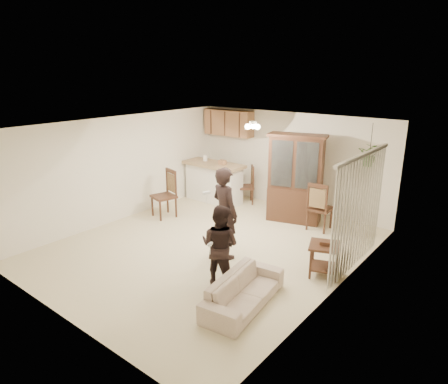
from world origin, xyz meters
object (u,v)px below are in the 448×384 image
Objects in this scene: sofa at (244,284)px; chair_hutch_left at (245,193)px; side_table at (324,259)px; chair_hutch_right at (319,216)px; child at (220,247)px; chair_bar at (164,204)px; china_hutch at (295,179)px; adult at (225,213)px.

chair_hutch_left is (-2.90, 4.06, -0.07)m from sofa.
chair_hutch_right is (-1.02, 1.93, 0.01)m from side_table.
child reaches higher than chair_bar.
child is 1.20× the size of chair_hutch_right.
china_hutch is 1.03m from chair_hutch_right.
chair_hutch_right is at bearing 37.89° from chair_hutch_left.
child is at bearing -12.43° from chair_bar.
side_table is (1.26, 1.38, -0.37)m from child.
adult is 2.55m from china_hutch.
china_hutch reaches higher than side_table.
adult is at bearing -12.39° from chair_hutch_left.
side_table is (1.86, 0.50, -0.59)m from adult.
chair_hutch_right reaches higher than sofa.
chair_hutch_left is 0.92× the size of chair_hutch_right.
china_hutch is 2.79m from side_table.
chair_hutch_left is at bearing 27.78° from sofa.
child is at bearing 60.97° from sofa.
side_table is 4.42m from chair_bar.
adult reaches higher than chair_hutch_right.
adult is 2.72m from chair_bar.
adult is 1.52× the size of chair_bar.
chair_bar is 1.05× the size of chair_hutch_right.
china_hutch is at bearing 37.05° from chair_hutch_left.
chair_hutch_right reaches higher than chair_hutch_left.
chair_hutch_left is (0.95, 2.12, -0.04)m from chair_bar.
child reaches higher than side_table.
chair_hutch_right is (-0.46, 3.59, -0.05)m from sofa.
sofa is 1.66× the size of chair_hutch_right.
china_hutch is at bearing -13.12° from chair_hutch_right.
chair_hutch_left is (-2.20, 3.79, -0.38)m from child.
chair_bar is (-2.55, 0.78, -0.57)m from adult.
chair_hutch_left is at bearing 81.30° from chair_bar.
china_hutch is at bearing 49.02° from chair_bar.
child is (0.60, -0.89, -0.22)m from adult.
adult is 2.61× the size of side_table.
sofa is 0.81m from child.
china_hutch is at bearing 130.47° from side_table.
chair_bar is at bearing -38.74° from child.
chair_bar is at bearing 21.82° from chair_hutch_right.
chair_hutch_left reaches higher than sofa.
sofa is 1.59× the size of chair_bar.
chair_hutch_right is (2.43, -0.47, 0.03)m from chair_hutch_left.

